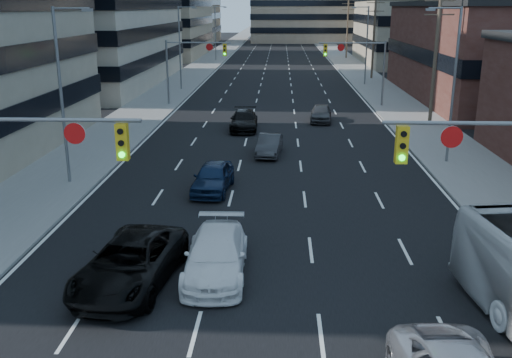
% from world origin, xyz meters
% --- Properties ---
extents(road_surface, '(18.00, 300.00, 0.02)m').
position_xyz_m(road_surface, '(0.00, 130.00, 0.01)').
color(road_surface, black).
rests_on(road_surface, ground).
extents(sidewalk_left, '(5.00, 300.00, 0.15)m').
position_xyz_m(sidewalk_left, '(-11.50, 130.00, 0.07)').
color(sidewalk_left, slate).
rests_on(sidewalk_left, ground).
extents(sidewalk_right, '(5.00, 300.00, 0.15)m').
position_xyz_m(sidewalk_right, '(11.50, 130.00, 0.07)').
color(sidewalk_right, slate).
rests_on(sidewalk_right, ground).
extents(office_left_far, '(20.00, 30.00, 16.00)m').
position_xyz_m(office_left_far, '(-24.00, 100.00, 8.00)').
color(office_left_far, gray).
rests_on(office_left_far, ground).
extents(office_right_far, '(22.00, 28.00, 14.00)m').
position_xyz_m(office_right_far, '(25.00, 88.00, 7.00)').
color(office_right_far, gray).
rests_on(office_right_far, ground).
extents(bg_block_left, '(24.00, 24.00, 20.00)m').
position_xyz_m(bg_block_left, '(-28.00, 140.00, 10.00)').
color(bg_block_left, '#ADA089').
rests_on(bg_block_left, ground).
extents(bg_block_right, '(22.00, 22.00, 12.00)m').
position_xyz_m(bg_block_right, '(32.00, 130.00, 6.00)').
color(bg_block_right, gray).
rests_on(bg_block_right, ground).
extents(signal_near_left, '(6.59, 0.33, 6.00)m').
position_xyz_m(signal_near_left, '(-7.45, 8.00, 4.33)').
color(signal_near_left, slate).
rests_on(signal_near_left, ground).
extents(signal_far_left, '(6.09, 0.33, 6.00)m').
position_xyz_m(signal_far_left, '(-7.68, 45.00, 4.30)').
color(signal_far_left, slate).
rests_on(signal_far_left, ground).
extents(signal_far_right, '(6.09, 0.33, 6.00)m').
position_xyz_m(signal_far_right, '(7.68, 45.00, 4.30)').
color(signal_far_right, slate).
rests_on(signal_far_right, ground).
extents(utility_pole_block, '(2.20, 0.28, 11.00)m').
position_xyz_m(utility_pole_block, '(12.20, 36.00, 5.78)').
color(utility_pole_block, '#4C3D2D').
rests_on(utility_pole_block, ground).
extents(utility_pole_midblock, '(2.20, 0.28, 11.00)m').
position_xyz_m(utility_pole_midblock, '(12.20, 66.00, 5.78)').
color(utility_pole_midblock, '#4C3D2D').
rests_on(utility_pole_midblock, ground).
extents(utility_pole_distant, '(2.20, 0.28, 11.00)m').
position_xyz_m(utility_pole_distant, '(12.20, 96.00, 5.78)').
color(utility_pole_distant, '#4C3D2D').
rests_on(utility_pole_distant, ground).
extents(streetlight_left_near, '(2.03, 0.22, 9.00)m').
position_xyz_m(streetlight_left_near, '(-10.34, 20.00, 5.05)').
color(streetlight_left_near, slate).
rests_on(streetlight_left_near, ground).
extents(streetlight_left_mid, '(2.03, 0.22, 9.00)m').
position_xyz_m(streetlight_left_mid, '(-10.34, 55.00, 5.05)').
color(streetlight_left_mid, slate).
rests_on(streetlight_left_mid, ground).
extents(streetlight_left_far, '(2.03, 0.22, 9.00)m').
position_xyz_m(streetlight_left_far, '(-10.34, 90.00, 5.05)').
color(streetlight_left_far, slate).
rests_on(streetlight_left_far, ground).
extents(streetlight_right_near, '(2.03, 0.22, 9.00)m').
position_xyz_m(streetlight_right_near, '(10.34, 25.00, 5.05)').
color(streetlight_right_near, slate).
rests_on(streetlight_right_near, ground).
extents(streetlight_right_far, '(2.03, 0.22, 9.00)m').
position_xyz_m(streetlight_right_far, '(10.34, 60.00, 5.05)').
color(streetlight_right_far, slate).
rests_on(streetlight_right_far, ground).
extents(black_pickup, '(3.32, 6.01, 1.59)m').
position_xyz_m(black_pickup, '(-4.38, 8.90, 0.80)').
color(black_pickup, black).
rests_on(black_pickup, ground).
extents(white_van, '(2.16, 5.11, 1.47)m').
position_xyz_m(white_van, '(-1.60, 9.79, 0.74)').
color(white_van, white).
rests_on(white_van, ground).
extents(sedan_blue, '(2.06, 4.44, 1.47)m').
position_xyz_m(sedan_blue, '(-2.79, 19.12, 0.74)').
color(sedan_blue, '#0E1E3A').
rests_on(sedan_blue, ground).
extents(sedan_grey_center, '(1.73, 4.01, 1.28)m').
position_xyz_m(sedan_grey_center, '(-0.09, 26.59, 0.64)').
color(sedan_grey_center, '#2E2E30').
rests_on(sedan_grey_center, ground).
extents(sedan_black_far, '(2.11, 4.99, 1.44)m').
position_xyz_m(sedan_black_far, '(-2.17, 34.13, 0.72)').
color(sedan_black_far, black).
rests_on(sedan_black_far, ground).
extents(sedan_grey_right, '(1.98, 4.24, 1.41)m').
position_xyz_m(sedan_grey_right, '(3.86, 37.61, 0.70)').
color(sedan_grey_right, '#38383A').
rests_on(sedan_grey_right, ground).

